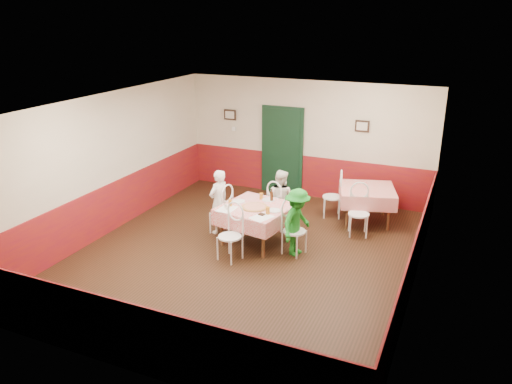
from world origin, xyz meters
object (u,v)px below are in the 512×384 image
at_px(glass_b, 268,211).
at_px(glass_c, 261,196).
at_px(chair_right, 294,231).
at_px(chair_far, 279,208).
at_px(second_table, 366,205).
at_px(diner_left, 219,202).
at_px(chair_second_a, 332,197).
at_px(beer_bottle, 272,196).
at_px(diner_right, 297,222).
at_px(main_table, 256,225).
at_px(chair_left, 221,212).
at_px(diner_far, 280,199).
at_px(glass_a, 230,203).
at_px(chair_near, 230,237).
at_px(wallet, 262,214).
at_px(pizza, 255,207).
at_px(chair_second_b, 359,214).

xyz_separation_m(glass_b, glass_c, (-0.42, 0.67, -0.01)).
distance_m(chair_right, chair_far, 1.20).
relative_size(second_table, diner_left, 0.84).
relative_size(chair_second_a, diner_left, 0.68).
height_order(beer_bottle, diner_right, diner_right).
bearing_deg(glass_b, chair_right, 14.09).
bearing_deg(diner_right, chair_far, 45.44).
height_order(main_table, chair_left, chair_left).
xyz_separation_m(main_table, diner_far, (0.16, 0.89, 0.25)).
relative_size(chair_far, glass_a, 7.19).
bearing_deg(chair_near, diner_far, 94.03).
relative_size(main_table, diner_far, 0.98).
distance_m(chair_far, diner_right, 1.25).
height_order(chair_left, chair_right, same).
height_order(main_table, diner_far, diner_far).
relative_size(chair_left, glass_c, 7.09).
bearing_deg(chair_far, glass_c, 77.76).
relative_size(wallet, diner_far, 0.09).
xyz_separation_m(main_table, second_table, (1.74, 1.90, 0.00)).
xyz_separation_m(chair_second_a, glass_a, (-1.45, -2.08, 0.37)).
height_order(pizza, diner_left, diner_left).
bearing_deg(chair_second_b, chair_near, -150.40).
bearing_deg(second_table, pizza, -131.33).
bearing_deg(glass_b, wallet, -136.74).
bearing_deg(chair_far, beer_bottle, 105.64).
xyz_separation_m(glass_b, diner_far, (-0.20, 1.16, -0.20)).
bearing_deg(chair_far, chair_second_a, -115.08).
distance_m(glass_a, diner_left, 0.57).
bearing_deg(glass_a, glass_b, -6.32).
bearing_deg(chair_near, glass_a, 129.49).
xyz_separation_m(main_table, chair_right, (0.84, -0.15, 0.08)).
xyz_separation_m(chair_left, wallet, (1.10, -0.50, 0.32)).
height_order(chair_left, chair_far, same).
relative_size(pizza, beer_bottle, 2.10).
relative_size(wallet, diner_left, 0.08).
distance_m(wallet, diner_far, 1.25).
bearing_deg(glass_a, pizza, 12.49).
xyz_separation_m(chair_near, chair_second_a, (1.14, 2.73, 0.00)).
distance_m(main_table, chair_left, 0.85).
bearing_deg(pizza, diner_left, 165.10).
relative_size(pizza, diner_right, 0.38).
bearing_deg(chair_far, chair_left, 48.16).
relative_size(chair_near, diner_right, 0.70).
bearing_deg(glass_a, chair_second_a, 55.08).
bearing_deg(main_table, glass_c, 98.64).
height_order(chair_right, chair_second_b, same).
bearing_deg(chair_near, chair_left, 139.03).
bearing_deg(glass_c, main_table, -81.36).
relative_size(chair_near, wallet, 8.18).
height_order(chair_near, glass_a, chair_near).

